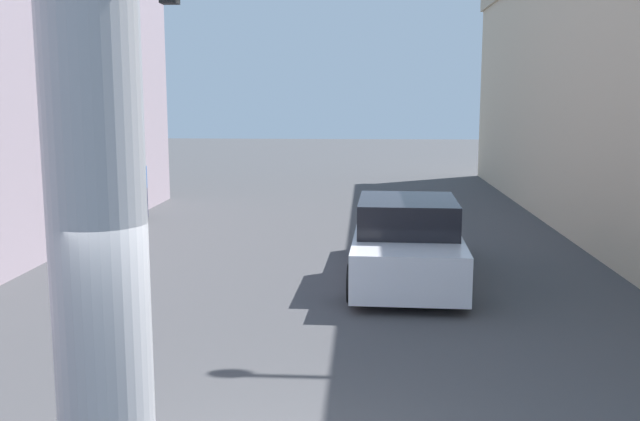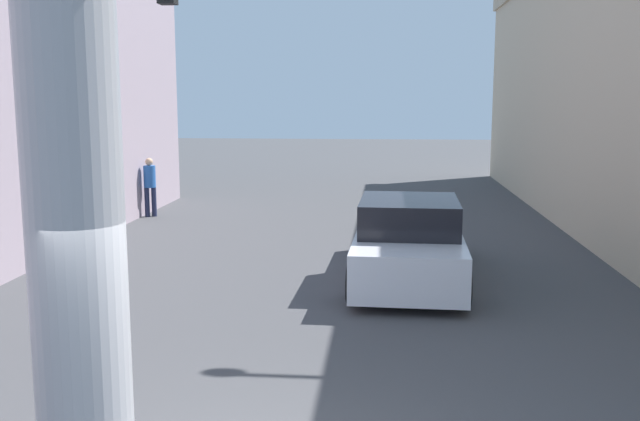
{
  "view_description": "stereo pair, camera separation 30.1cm",
  "coord_description": "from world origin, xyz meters",
  "views": [
    {
      "loc": [
        0.76,
        -5.33,
        3.38
      ],
      "look_at": [
        0.0,
        6.39,
        1.52
      ],
      "focal_mm": 40.0,
      "sensor_mm": 36.0,
      "label": 1
    },
    {
      "loc": [
        1.06,
        -5.31,
        3.38
      ],
      "look_at": [
        0.0,
        6.39,
        1.52
      ],
      "focal_mm": 40.0,
      "sensor_mm": 36.0,
      "label": 2
    }
  ],
  "objects": [
    {
      "name": "ground_plane",
      "position": [
        0.0,
        10.0,
        0.0
      ],
      "size": [
        88.28,
        88.28,
        0.0
      ],
      "primitive_type": "plane",
      "color": "#424244"
    },
    {
      "name": "car_lead",
      "position": [
        1.53,
        7.91,
        0.7
      ],
      "size": [
        2.16,
        5.22,
        1.56
      ],
      "color": "black",
      "rests_on": "ground"
    },
    {
      "name": "pedestrian_far_left",
      "position": [
        -5.62,
        14.42,
        0.99
      ],
      "size": [
        0.47,
        0.47,
        1.69
      ],
      "color": "#1E233F",
      "rests_on": "ground"
    },
    {
      "name": "palm_tree_far_left",
      "position": [
        -6.7,
        18.47,
        5.76
      ],
      "size": [
        2.52,
        2.45,
        9.52
      ],
      "color": "brown",
      "rests_on": "ground"
    }
  ]
}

